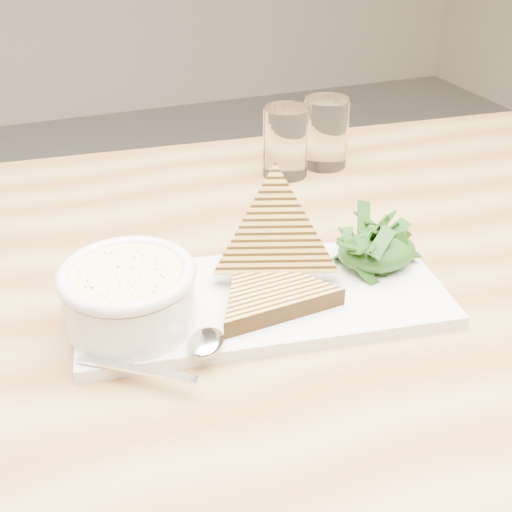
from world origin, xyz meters
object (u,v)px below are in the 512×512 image
object	(u,v)px
table_top	(336,265)
glass_near	(286,142)
soup_bowl	(130,301)
platter	(263,298)
glass_far	(326,133)

from	to	relation	value
table_top	glass_near	world-z (taller)	glass_near
soup_bowl	glass_near	xyz separation A→B (m)	(0.30, 0.31, 0.01)
platter	soup_bowl	world-z (taller)	soup_bowl
platter	glass_far	distance (m)	0.40
table_top	soup_bowl	distance (m)	0.29
glass_near	glass_far	world-z (taller)	glass_far
table_top	glass_near	size ratio (longest dim) A/B	11.58
table_top	glass_far	bearing A→B (deg)	67.45
soup_bowl	glass_near	distance (m)	0.44
platter	glass_near	bearing A→B (deg)	62.94
glass_near	glass_far	xyz separation A→B (m)	(0.07, 0.01, 0.00)
platter	glass_far	world-z (taller)	glass_far
soup_bowl	glass_far	distance (m)	0.50
table_top	soup_bowl	bearing A→B (deg)	-164.98
table_top	soup_bowl	world-z (taller)	soup_bowl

